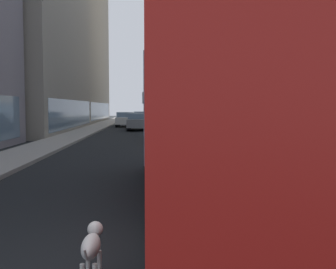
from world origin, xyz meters
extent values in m
plane|color=black|center=(0.00, 35.00, 0.00)|extent=(120.00, 120.00, 0.00)
cube|color=gray|center=(-5.70, 35.00, 0.07)|extent=(2.40, 110.00, 0.15)
cube|color=#9E9991|center=(5.70, 35.00, 0.07)|extent=(2.40, 110.00, 0.15)
cube|color=gray|center=(-11.90, 30.55, 11.39)|extent=(10.17, 20.17, 22.78)
cube|color=slate|center=(-6.83, 30.55, 1.60)|extent=(0.08, 18.15, 2.40)
cube|color=gray|center=(-11.90, 54.74, 13.03)|extent=(9.19, 23.87, 26.07)
cube|color=slate|center=(-7.32, 54.74, 1.60)|extent=(0.08, 21.48, 2.40)
cube|color=slate|center=(6.22, 31.13, 1.60)|extent=(0.08, 20.19, 2.40)
cube|color=slate|center=(6.49, 53.48, 1.60)|extent=(0.08, 18.00, 2.40)
cube|color=red|center=(1.20, 3.15, 1.67)|extent=(2.55, 11.50, 2.75)
cube|color=slate|center=(1.20, 3.15, 2.17)|extent=(2.57, 11.04, 0.90)
cube|color=black|center=(1.20, 8.85, 0.55)|extent=(2.55, 0.16, 0.44)
cylinder|color=black|center=(0.07, 6.70, 0.50)|extent=(0.30, 1.00, 1.00)
cylinder|color=black|center=(2.33, 6.70, 0.50)|extent=(0.30, 1.00, 1.00)
cylinder|color=black|center=(0.07, -1.00, 0.50)|extent=(0.30, 1.00, 1.00)
cube|color=silver|center=(-0.25, 8.30, 2.50)|extent=(0.08, 0.24, 0.40)
cube|color=silver|center=(-2.80, 39.18, 0.70)|extent=(1.85, 4.41, 0.75)
cube|color=slate|center=(-2.80, 38.96, 1.35)|extent=(1.70, 1.98, 0.55)
cylinder|color=black|center=(-3.62, 40.97, 0.32)|extent=(0.22, 0.64, 0.64)
cylinder|color=black|center=(-1.98, 40.97, 0.32)|extent=(0.22, 0.64, 0.64)
cylinder|color=black|center=(-3.62, 37.40, 0.32)|extent=(0.22, 0.64, 0.64)
cylinder|color=black|center=(-1.98, 37.40, 0.32)|extent=(0.22, 0.64, 0.64)
cube|color=yellow|center=(1.20, 20.07, 0.70)|extent=(1.91, 4.14, 0.75)
cube|color=slate|center=(1.20, 19.86, 1.35)|extent=(1.76, 1.87, 0.55)
cylinder|color=black|center=(0.36, 21.72, 0.32)|extent=(0.22, 0.64, 0.64)
cylinder|color=black|center=(2.04, 21.72, 0.32)|extent=(0.22, 0.64, 0.64)
cylinder|color=black|center=(0.36, 18.41, 0.32)|extent=(0.22, 0.64, 0.64)
cylinder|color=black|center=(2.04, 18.41, 0.32)|extent=(0.22, 0.64, 0.64)
cube|color=slate|center=(-1.20, 32.36, 0.70)|extent=(1.84, 4.72, 0.75)
cube|color=slate|center=(-1.20, 32.12, 1.35)|extent=(1.69, 2.12, 0.55)
cylinder|color=black|center=(-2.01, 34.30, 0.32)|extent=(0.22, 0.64, 0.64)
cylinder|color=black|center=(-0.39, 34.30, 0.32)|extent=(0.22, 0.64, 0.64)
cylinder|color=black|center=(-2.01, 30.42, 0.32)|extent=(0.22, 0.64, 0.64)
cylinder|color=black|center=(-0.39, 30.42, 0.32)|extent=(0.22, 0.64, 0.64)
cube|color=#B7BABF|center=(-1.20, 45.23, 0.70)|extent=(1.80, 4.55, 0.75)
cube|color=slate|center=(-1.20, 45.00, 1.35)|extent=(1.66, 2.05, 0.55)
cylinder|color=black|center=(-1.99, 47.09, 0.32)|extent=(0.22, 0.64, 0.64)
cylinder|color=black|center=(-0.41, 47.09, 0.32)|extent=(0.22, 0.64, 0.64)
cylinder|color=black|center=(-1.99, 43.37, 0.32)|extent=(0.22, 0.64, 0.64)
cylinder|color=black|center=(-0.41, 43.37, 0.32)|extent=(0.22, 0.64, 0.64)
cube|color=#A51919|center=(2.80, 36.19, 1.50)|extent=(2.30, 2.00, 2.10)
cube|color=silver|center=(2.80, 32.44, 1.75)|extent=(2.30, 5.50, 2.60)
cylinder|color=black|center=(1.79, 36.19, 0.45)|extent=(0.28, 0.90, 0.90)
cylinder|color=black|center=(3.81, 36.19, 0.45)|extent=(0.28, 0.90, 0.90)
cylinder|color=black|center=(1.79, 30.69, 0.45)|extent=(0.28, 0.90, 0.90)
cylinder|color=black|center=(3.81, 30.69, 0.45)|extent=(0.28, 0.90, 0.90)
ellipsoid|color=white|center=(-0.74, -0.80, 0.53)|extent=(0.22, 0.60, 0.26)
sphere|color=white|center=(-0.74, -0.42, 0.62)|extent=(0.20, 0.20, 0.20)
sphere|color=black|center=(-0.80, -0.40, 0.64)|extent=(0.07, 0.07, 0.07)
sphere|color=black|center=(-0.68, -0.40, 0.64)|extent=(0.07, 0.07, 0.07)
cylinder|color=white|center=(-0.74, -1.20, 0.58)|extent=(0.03, 0.16, 0.19)
cylinder|color=white|center=(-0.81, -0.59, 0.20)|extent=(0.06, 0.06, 0.40)
cylinder|color=white|center=(-0.67, -0.59, 0.20)|extent=(0.06, 0.06, 0.40)
sphere|color=black|center=(-0.69, -0.70, 0.57)|extent=(0.04, 0.04, 0.04)
sphere|color=black|center=(-0.80, -0.88, 0.55)|extent=(0.04, 0.04, 0.04)
sphere|color=black|center=(-0.72, -0.98, 0.59)|extent=(0.04, 0.04, 0.04)
camera|label=1|loc=(-0.04, -5.48, 2.18)|focal=42.72mm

